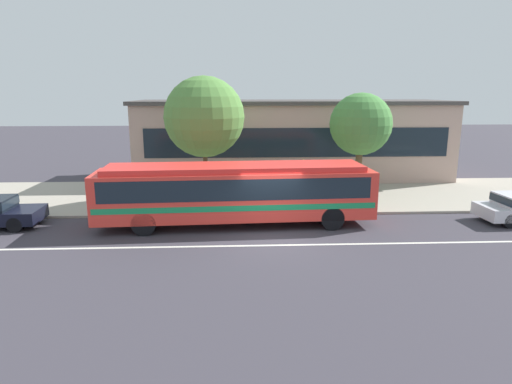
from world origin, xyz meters
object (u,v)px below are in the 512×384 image
at_px(bus_stop_sign, 303,178).
at_px(street_tree_mid_block, 361,125).
at_px(transit_bus, 236,190).
at_px(street_tree_near_stop, 204,117).
at_px(pedestrian_waiting_near_sign, 164,185).

distance_m(bus_stop_sign, street_tree_mid_block, 5.04).
bearing_deg(transit_bus, street_tree_near_stop, 110.09).
distance_m(pedestrian_waiting_near_sign, street_tree_near_stop, 4.01).
height_order(transit_bus, street_tree_near_stop, street_tree_near_stop).
distance_m(transit_bus, pedestrian_waiting_near_sign, 4.89).
bearing_deg(transit_bus, bus_stop_sign, 28.55).
xyz_separation_m(transit_bus, pedestrian_waiting_near_sign, (-3.61, 3.28, -0.40)).
relative_size(transit_bus, street_tree_near_stop, 1.87).
height_order(pedestrian_waiting_near_sign, street_tree_near_stop, street_tree_near_stop).
height_order(pedestrian_waiting_near_sign, street_tree_mid_block, street_tree_mid_block).
distance_m(pedestrian_waiting_near_sign, bus_stop_sign, 7.01).
relative_size(pedestrian_waiting_near_sign, street_tree_mid_block, 0.32).
height_order(pedestrian_waiting_near_sign, bus_stop_sign, bus_stop_sign).
distance_m(transit_bus, bus_stop_sign, 3.66).
height_order(transit_bus, street_tree_mid_block, street_tree_mid_block).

